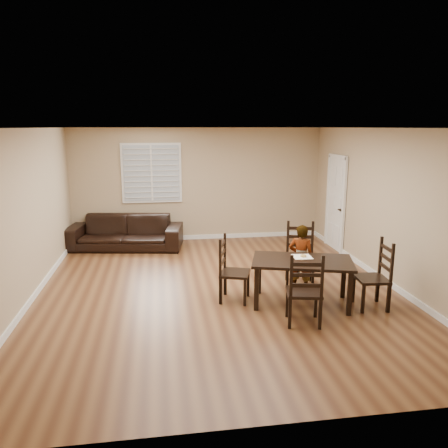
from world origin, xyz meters
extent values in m
plane|color=brown|center=(0.00, 0.00, 0.00)|extent=(7.00, 7.00, 0.00)
cube|color=tan|center=(0.00, 3.50, 1.35)|extent=(6.00, 0.04, 2.70)
cube|color=tan|center=(0.00, -3.50, 1.35)|extent=(6.00, 0.04, 2.70)
cube|color=tan|center=(-3.00, 0.00, 1.35)|extent=(0.04, 7.00, 2.70)
cube|color=tan|center=(3.00, 0.00, 1.35)|extent=(0.04, 7.00, 2.70)
cube|color=white|center=(0.00, 0.00, 2.70)|extent=(6.00, 7.00, 0.04)
cube|color=white|center=(-1.10, 3.45, 1.65)|extent=(1.40, 0.08, 1.40)
cube|color=white|center=(2.97, 2.20, 1.02)|extent=(0.06, 0.94, 2.05)
cylinder|color=#332114|center=(2.94, 1.90, 0.95)|extent=(0.06, 0.06, 0.02)
cube|color=white|center=(0.00, 3.48, 0.05)|extent=(6.00, 0.03, 0.10)
cube|color=white|center=(-2.98, 0.00, 0.05)|extent=(0.03, 7.00, 0.10)
cube|color=white|center=(2.98, 0.00, 0.05)|extent=(0.03, 7.00, 0.10)
cube|color=black|center=(1.22, -0.77, 0.69)|extent=(1.70, 1.25, 0.04)
cube|color=black|center=(0.47, -0.91, 0.34)|extent=(0.09, 0.09, 0.67)
cube|color=black|center=(1.78, -1.29, 0.34)|extent=(0.09, 0.09, 0.67)
cube|color=black|center=(0.66, -0.25, 0.34)|extent=(0.09, 0.09, 0.67)
cube|color=black|center=(1.97, -0.63, 0.34)|extent=(0.09, 0.09, 0.67)
cube|color=black|center=(1.46, 0.05, 0.47)|extent=(0.60, 0.57, 0.04)
cube|color=black|center=(1.51, 0.25, 0.55)|extent=(0.49, 0.17, 1.10)
cube|color=black|center=(1.20, -0.08, 0.23)|extent=(0.05, 0.05, 0.45)
cube|color=black|center=(1.61, -0.20, 0.23)|extent=(0.05, 0.05, 0.45)
cube|color=black|center=(1.30, 0.30, 0.23)|extent=(0.05, 0.05, 0.45)
cube|color=black|center=(1.72, 0.19, 0.23)|extent=(0.05, 0.05, 0.45)
cube|color=black|center=(1.03, -1.44, 0.45)|extent=(0.55, 0.53, 0.04)
cube|color=black|center=(0.99, -1.63, 0.53)|extent=(0.47, 0.13, 1.06)
cube|color=black|center=(1.26, -1.29, 0.22)|extent=(0.05, 0.05, 0.43)
cube|color=black|center=(0.86, -1.21, 0.22)|extent=(0.05, 0.05, 0.43)
cube|color=black|center=(1.19, -1.66, 0.22)|extent=(0.05, 0.05, 0.43)
cube|color=black|center=(0.79, -1.58, 0.22)|extent=(0.05, 0.05, 0.43)
cube|color=black|center=(0.22, -0.48, 0.45)|extent=(0.57, 0.59, 0.04)
cube|color=black|center=(0.03, -0.42, 0.52)|extent=(0.19, 0.46, 1.05)
cube|color=black|center=(0.33, -0.73, 0.21)|extent=(0.05, 0.05, 0.43)
cube|color=black|center=(0.46, -0.35, 0.21)|extent=(0.05, 0.05, 0.43)
cube|color=black|center=(-0.03, -0.61, 0.21)|extent=(0.05, 0.05, 0.43)
cube|color=black|center=(0.10, -0.23, 0.21)|extent=(0.05, 0.05, 0.43)
cube|color=black|center=(2.22, -1.06, 0.46)|extent=(0.49, 0.52, 0.04)
cube|color=black|center=(2.43, -1.08, 0.53)|extent=(0.09, 0.48, 1.07)
cube|color=black|center=(2.05, -0.84, 0.22)|extent=(0.05, 0.05, 0.44)
cube|color=black|center=(2.01, -1.25, 0.22)|extent=(0.05, 0.05, 0.44)
cube|color=black|center=(2.43, -0.87, 0.22)|extent=(0.05, 0.05, 0.44)
cube|color=black|center=(2.40, -1.29, 0.22)|extent=(0.05, 0.05, 0.44)
imported|color=gray|center=(1.37, -0.24, 0.57)|extent=(0.50, 0.44, 1.15)
cube|color=white|center=(1.27, -0.61, 0.71)|extent=(0.30, 0.30, 0.00)
torus|color=#C39546|center=(1.29, -0.61, 0.73)|extent=(0.10, 0.10, 0.03)
torus|color=white|center=(1.29, -0.61, 0.74)|extent=(0.09, 0.09, 0.02)
imported|color=black|center=(-1.73, 2.92, 0.37)|extent=(2.67, 1.38, 0.74)
camera|label=1|loc=(-0.92, -6.95, 2.72)|focal=35.00mm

